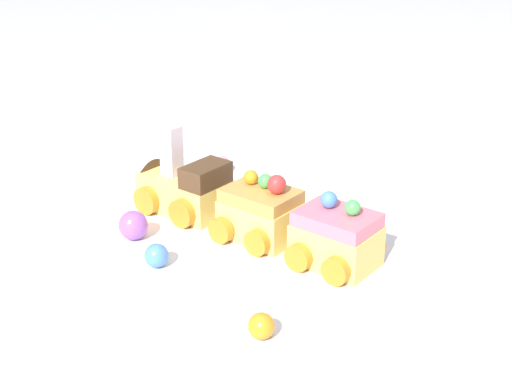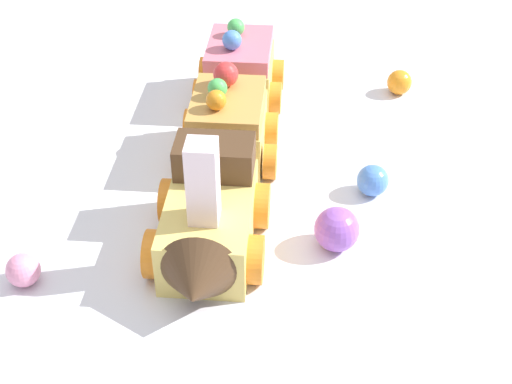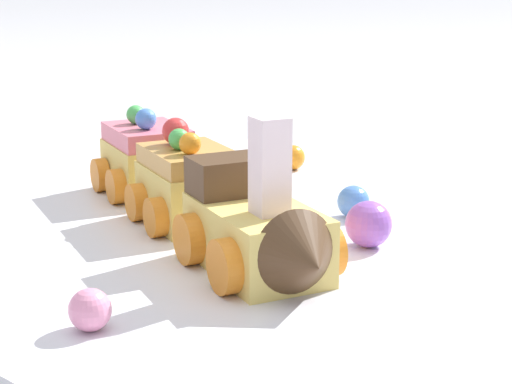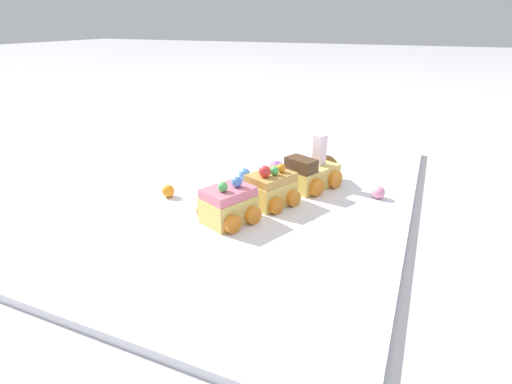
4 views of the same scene
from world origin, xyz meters
name	(u,v)px [view 3 (image 3 of 4)]	position (x,y,z in m)	size (l,w,h in m)	color
ground_plane	(241,244)	(0.00, 0.00, 0.00)	(10.00, 10.00, 0.00)	#B2B2B7
display_board	(241,236)	(0.00, 0.00, 0.01)	(0.76, 0.47, 0.01)	white
cake_train_locomotive	(263,232)	(0.07, -0.06, 0.04)	(0.13, 0.10, 0.09)	#EACC66
cake_car_caramel	(189,186)	(-0.04, -0.01, 0.04)	(0.09, 0.09, 0.07)	#EACC66
cake_car_strawberry	(147,161)	(-0.12, 0.02, 0.04)	(0.09, 0.09, 0.07)	#EACC66
gumball_pink	(90,310)	(0.06, -0.18, 0.02)	(0.02, 0.02, 0.02)	pink
gumball_blue	(353,202)	(0.04, 0.07, 0.02)	(0.02, 0.02, 0.02)	#4C84E0
gumball_purple	(369,224)	(0.09, 0.02, 0.03)	(0.03, 0.03, 0.03)	#9956C6
gumball_orange	(293,157)	(-0.08, 0.16, 0.02)	(0.02, 0.02, 0.02)	orange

